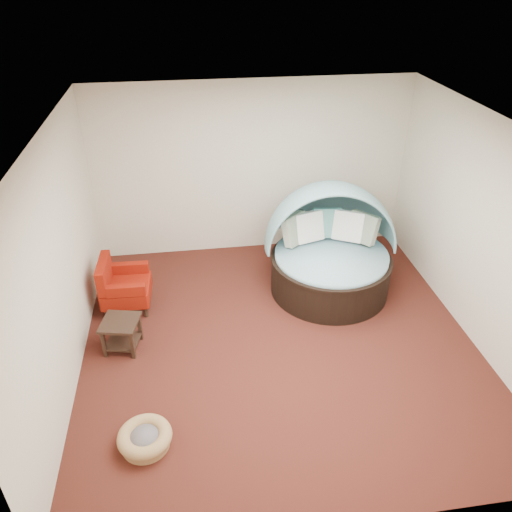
{
  "coord_description": "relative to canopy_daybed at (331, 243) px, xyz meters",
  "views": [
    {
      "loc": [
        -1.02,
        -4.88,
        4.37
      ],
      "look_at": [
        -0.22,
        0.6,
        0.96
      ],
      "focal_mm": 35.0,
      "sensor_mm": 36.0,
      "label": 1
    }
  ],
  "objects": [
    {
      "name": "wall_left",
      "position": [
        -3.46,
        -1.15,
        0.66
      ],
      "size": [
        0.0,
        5.0,
        5.0
      ],
      "primitive_type": "plane",
      "rotation": [
        1.57,
        0.0,
        1.57
      ],
      "color": "beige",
      "rests_on": "floor"
    },
    {
      "name": "canopy_daybed",
      "position": [
        0.0,
        0.0,
        0.0
      ],
      "size": [
        1.99,
        1.92,
        1.61
      ],
      "rotation": [
        0.0,
        0.0,
        -0.1
      ],
      "color": "black",
      "rests_on": "floor"
    },
    {
      "name": "ceiling",
      "position": [
        -0.96,
        -1.15,
        2.06
      ],
      "size": [
        5.0,
        5.0,
        0.0
      ],
      "primitive_type": "plane",
      "rotation": [
        3.14,
        0.0,
        0.0
      ],
      "color": "white",
      "rests_on": "wall_back"
    },
    {
      "name": "wall_right",
      "position": [
        1.54,
        -1.15,
        0.66
      ],
      "size": [
        0.0,
        5.0,
        5.0
      ],
      "primitive_type": "plane",
      "rotation": [
        1.57,
        0.0,
        -1.57
      ],
      "color": "beige",
      "rests_on": "floor"
    },
    {
      "name": "pet_basket",
      "position": [
        -2.62,
        -2.53,
        -0.64
      ],
      "size": [
        0.66,
        0.66,
        0.2
      ],
      "rotation": [
        0.0,
        0.0,
        -0.18
      ],
      "color": "olive",
      "rests_on": "floor"
    },
    {
      "name": "side_table",
      "position": [
        -2.96,
        -0.98,
        -0.47
      ],
      "size": [
        0.53,
        0.53,
        0.43
      ],
      "rotation": [
        0.0,
        0.0,
        -0.21
      ],
      "color": "black",
      "rests_on": "floor"
    },
    {
      "name": "wall_front",
      "position": [
        -0.96,
        -3.65,
        0.66
      ],
      "size": [
        5.0,
        0.0,
        5.0
      ],
      "primitive_type": "plane",
      "rotation": [
        -1.57,
        0.0,
        0.0
      ],
      "color": "beige",
      "rests_on": "floor"
    },
    {
      "name": "wall_back",
      "position": [
        -0.96,
        1.35,
        0.66
      ],
      "size": [
        5.0,
        0.0,
        5.0
      ],
      "primitive_type": "plane",
      "rotation": [
        1.57,
        0.0,
        0.0
      ],
      "color": "beige",
      "rests_on": "floor"
    },
    {
      "name": "floor",
      "position": [
        -0.96,
        -1.15,
        -0.74
      ],
      "size": [
        5.0,
        5.0,
        0.0
      ],
      "primitive_type": "plane",
      "color": "#4D1E16",
      "rests_on": "ground"
    },
    {
      "name": "red_armchair",
      "position": [
        -3.01,
        -0.09,
        -0.39
      ],
      "size": [
        0.68,
        0.69,
        0.78
      ],
      "rotation": [
        0.0,
        0.0,
        -0.03
      ],
      "color": "black",
      "rests_on": "floor"
    }
  ]
}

